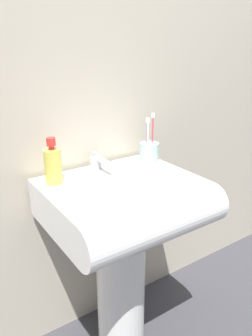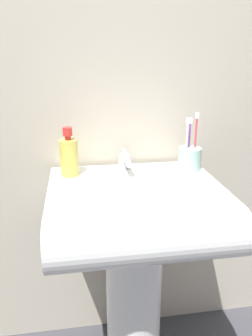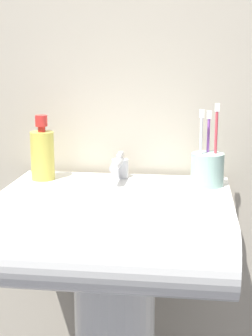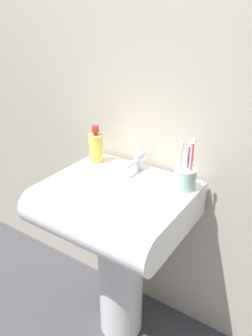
% 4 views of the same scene
% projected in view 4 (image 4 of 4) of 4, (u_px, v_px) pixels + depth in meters
% --- Properties ---
extents(ground_plane, '(6.00, 6.00, 0.00)m').
position_uv_depth(ground_plane, '(121.00, 324.00, 1.64)').
color(ground_plane, '#38383D').
rests_on(ground_plane, ground).
extents(wall_back, '(5.00, 0.05, 2.40)m').
position_uv_depth(wall_back, '(155.00, 70.00, 1.30)').
color(wall_back, '#B7AD99').
rests_on(wall_back, ground).
extents(sink_pedestal, '(0.20, 0.20, 0.65)m').
position_uv_depth(sink_pedestal, '(121.00, 275.00, 1.49)').
color(sink_pedestal, white).
rests_on(sink_pedestal, ground).
extents(sink_basin, '(0.56, 0.49, 0.15)m').
position_uv_depth(sink_basin, '(112.00, 207.00, 1.28)').
color(sink_basin, white).
rests_on(sink_basin, sink_pedestal).
extents(faucet, '(0.05, 0.14, 0.07)m').
position_uv_depth(faucet, '(138.00, 163.00, 1.39)').
color(faucet, '#B7B7BC').
rests_on(faucet, sink_basin).
extents(toothbrush_cup, '(0.08, 0.08, 0.21)m').
position_uv_depth(toothbrush_cup, '(185.00, 178.00, 1.24)').
color(toothbrush_cup, '#99BFB2').
rests_on(toothbrush_cup, sink_basin).
extents(soap_bottle, '(0.06, 0.06, 0.17)m').
position_uv_depth(soap_bottle, '(96.00, 147.00, 1.45)').
color(soap_bottle, gold).
rests_on(soap_bottle, sink_basin).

